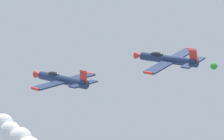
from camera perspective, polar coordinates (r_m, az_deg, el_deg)
name	(u,v)px	position (r m, az deg, el deg)	size (l,w,h in m)	color
airplane_left_inner	(62,79)	(59.57, -6.26, -1.17)	(9.56, 10.35, 2.35)	navy
airplane_right_inner	(167,59)	(61.33, 6.84, 1.35)	(9.38, 10.35, 3.11)	navy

